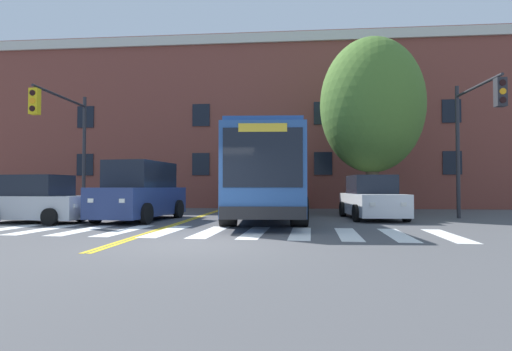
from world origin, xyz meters
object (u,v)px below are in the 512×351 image
(city_bus, at_px, (265,175))
(traffic_light_near_corner, at_px, (474,124))
(car_white_far_lane, at_px, (372,199))
(street_tree_curbside_large, at_px, (372,106))
(traffic_light_far_corner, at_px, (66,130))
(car_navy_near_lane, at_px, (141,193))
(car_silver_cross_street, at_px, (38,201))
(car_red_behind_bus, at_px, (288,194))

(city_bus, bearing_deg, traffic_light_near_corner, -5.41)
(car_white_far_lane, bearing_deg, street_tree_curbside_large, 78.07)
(car_white_far_lane, relative_size, traffic_light_far_corner, 0.79)
(traffic_light_near_corner, distance_m, street_tree_curbside_large, 4.95)
(car_navy_near_lane, xyz_separation_m, traffic_light_near_corner, (13.09, 0.88, 2.69))
(traffic_light_far_corner, bearing_deg, car_silver_cross_street, -78.72)
(car_silver_cross_street, xyz_separation_m, street_tree_curbside_large, (13.25, 5.69, 4.47))
(car_red_behind_bus, xyz_separation_m, traffic_light_far_corner, (-9.63, -9.29, 2.95))
(car_navy_near_lane, height_order, car_white_far_lane, car_navy_near_lane)
(city_bus, height_order, car_navy_near_lane, city_bus)
(city_bus, xyz_separation_m, traffic_light_far_corner, (-8.72, -0.43, 1.99))
(car_red_behind_bus, relative_size, traffic_light_far_corner, 0.86)
(car_silver_cross_street, bearing_deg, traffic_light_near_corner, 7.78)
(car_silver_cross_street, bearing_deg, car_white_far_lane, 13.19)
(city_bus, xyz_separation_m, traffic_light_near_corner, (8.27, -0.78, 1.95))
(car_silver_cross_street, distance_m, traffic_light_near_corner, 16.89)
(car_silver_cross_street, xyz_separation_m, traffic_light_near_corner, (16.47, 2.25, 2.97))
(car_white_far_lane, relative_size, car_silver_cross_street, 1.13)
(traffic_light_far_corner, height_order, street_tree_curbside_large, street_tree_curbside_large)
(car_silver_cross_street, bearing_deg, city_bus, 20.30)
(street_tree_curbside_large, bearing_deg, city_bus, -152.21)
(city_bus, height_order, car_white_far_lane, city_bus)
(car_red_behind_bus, height_order, car_silver_cross_street, car_red_behind_bus)
(city_bus, distance_m, traffic_light_near_corner, 8.54)
(city_bus, distance_m, car_white_far_lane, 4.58)
(car_white_far_lane, bearing_deg, traffic_light_far_corner, -178.43)
(traffic_light_near_corner, height_order, traffic_light_far_corner, traffic_light_far_corner)
(car_silver_cross_street, bearing_deg, car_navy_near_lane, 22.10)
(city_bus, xyz_separation_m, car_silver_cross_street, (-8.20, -3.03, -1.03))
(car_navy_near_lane, distance_m, car_silver_cross_street, 3.66)
(traffic_light_far_corner, bearing_deg, traffic_light_near_corner, -1.20)
(car_silver_cross_street, relative_size, traffic_light_near_corner, 0.71)
(city_bus, xyz_separation_m, street_tree_curbside_large, (5.05, 2.66, 3.44))
(traffic_light_near_corner, xyz_separation_m, street_tree_curbside_large, (-3.23, 3.44, 1.50))
(car_navy_near_lane, relative_size, car_white_far_lane, 1.13)
(city_bus, xyz_separation_m, car_red_behind_bus, (0.91, 8.87, -0.96))
(city_bus, distance_m, car_navy_near_lane, 5.15)
(car_navy_near_lane, bearing_deg, traffic_light_far_corner, 162.46)
(car_navy_near_lane, relative_size, street_tree_curbside_large, 0.59)
(city_bus, height_order, traffic_light_near_corner, traffic_light_near_corner)
(car_silver_cross_street, bearing_deg, street_tree_curbside_large, 23.26)
(city_bus, bearing_deg, car_silver_cross_street, -159.70)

